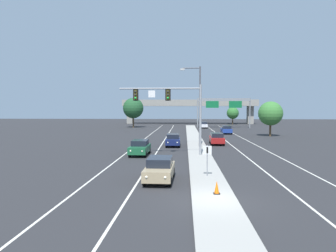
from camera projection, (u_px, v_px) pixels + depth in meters
ground_plane at (214, 202)px, 16.72m from camera, size 260.00×260.00×0.00m
median_island at (199, 153)px, 34.66m from camera, size 2.40×110.00×0.15m
lane_stripe_oncoming_center at (161, 146)px, 41.89m from camera, size 0.14×100.00×0.01m
lane_stripe_receding_center at (233, 146)px, 41.40m from camera, size 0.14×100.00×0.01m
edge_stripe_left at (136, 145)px, 42.07m from camera, size 0.14×100.00×0.01m
edge_stripe_right at (258, 146)px, 41.23m from camera, size 0.14×100.00×0.01m
overhead_signal_mast at (174, 104)px, 32.44m from camera, size 8.42×0.44×7.20m
median_sign_post at (207, 156)px, 22.26m from camera, size 0.60×0.10×2.20m
street_lamp_median at (198, 101)px, 39.82m from camera, size 2.58×0.28×10.00m
car_oncoming_tan at (160, 169)px, 21.57m from camera, size 1.93×4.51×1.58m
car_oncoming_green at (140, 147)px, 33.42m from camera, size 1.89×4.50×1.58m
car_oncoming_navy at (173, 140)px, 41.26m from camera, size 1.85×4.48×1.58m
car_receding_red at (217, 138)px, 43.23m from camera, size 1.87×4.49×1.58m
car_receding_blue at (226, 130)px, 61.26m from camera, size 1.85×4.48×1.58m
car_receding_white at (203, 125)px, 79.09m from camera, size 1.90×4.50×1.58m
traffic_cone_median_nose at (217, 188)px, 17.71m from camera, size 0.36×0.36×0.74m
highway_sign_gantry at (224, 103)px, 79.38m from camera, size 13.28×0.42×7.50m
overpass_bridge at (190, 106)px, 101.40m from camera, size 42.40×6.40×7.65m
tree_far_left_a at (133, 108)px, 81.24m from camera, size 5.26×5.26×7.61m
tree_far_right_a at (271, 114)px, 55.84m from camera, size 4.25×4.25×6.15m
tree_far_right_b at (233, 113)px, 97.50m from camera, size 3.67×3.67×5.32m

